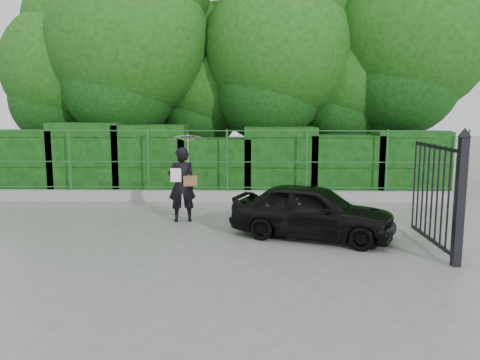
{
  "coord_description": "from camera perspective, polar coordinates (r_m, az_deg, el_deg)",
  "views": [
    {
      "loc": [
        1.1,
        -8.97,
        2.64
      ],
      "look_at": [
        0.85,
        1.3,
        1.1
      ],
      "focal_mm": 35.0,
      "sensor_mm": 36.0,
      "label": 1
    }
  ],
  "objects": [
    {
      "name": "gate",
      "position": [
        9.08,
        24.05,
        -1.43
      ],
      "size": [
        0.22,
        2.33,
        2.36
      ],
      "color": "black",
      "rests_on": "ground"
    },
    {
      "name": "woman",
      "position": [
        11.13,
        -6.7,
        1.74
      ],
      "size": [
        0.94,
        0.88,
        2.1
      ],
      "color": "black",
      "rests_on": "ground"
    },
    {
      "name": "trees",
      "position": [
        16.82,
        1.55,
        15.27
      ],
      "size": [
        17.1,
        6.15,
        8.08
      ],
      "color": "black",
      "rests_on": "ground"
    },
    {
      "name": "kerb",
      "position": [
        13.74,
        -3.25,
        -1.93
      ],
      "size": [
        14.0,
        0.25,
        0.3
      ],
      "primitive_type": "cube",
      "color": "#9E9E99",
      "rests_on": "ground"
    },
    {
      "name": "car",
      "position": [
        9.83,
        8.79,
        -3.72
      ],
      "size": [
        3.62,
        2.44,
        1.14
      ],
      "primitive_type": "imported",
      "rotation": [
        0.0,
        0.0,
        1.21
      ],
      "color": "black",
      "rests_on": "ground"
    },
    {
      "name": "hedge",
      "position": [
        14.61,
        -3.45,
        2.16
      ],
      "size": [
        14.2,
        1.2,
        2.26
      ],
      "color": "black",
      "rests_on": "ground"
    },
    {
      "name": "ground",
      "position": [
        9.41,
        -5.44,
        -7.8
      ],
      "size": [
        80.0,
        80.0,
        0.0
      ],
      "primitive_type": "plane",
      "color": "gray"
    },
    {
      "name": "fence",
      "position": [
        13.58,
        -2.36,
        2.43
      ],
      "size": [
        14.13,
        0.06,
        1.8
      ],
      "color": "#21592B",
      "rests_on": "kerb"
    }
  ]
}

